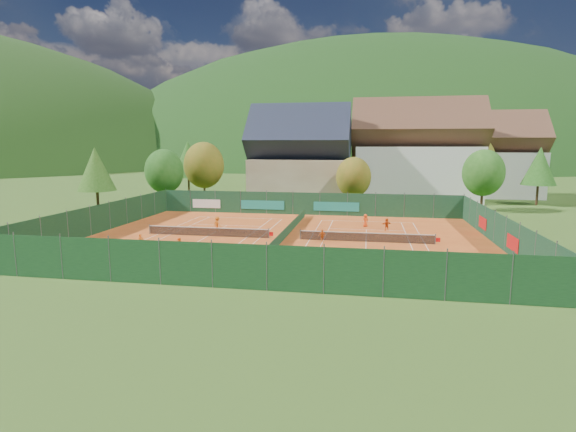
% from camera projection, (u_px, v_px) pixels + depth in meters
% --- Properties ---
extents(ground, '(600.00, 600.00, 0.00)m').
position_uv_depth(ground, '(284.00, 239.00, 44.62)').
color(ground, '#305219').
rests_on(ground, ground).
extents(clay_pad, '(40.00, 32.00, 0.01)m').
position_uv_depth(clay_pad, '(284.00, 239.00, 44.62)').
color(clay_pad, '#BA4D1B').
rests_on(clay_pad, ground).
extents(court_markings_left, '(11.03, 23.83, 0.00)m').
position_uv_depth(court_markings_left, '(208.00, 236.00, 45.99)').
color(court_markings_left, white).
rests_on(court_markings_left, ground).
extents(court_markings_right, '(11.03, 23.83, 0.00)m').
position_uv_depth(court_markings_right, '(366.00, 242.00, 43.24)').
color(court_markings_right, white).
rests_on(court_markings_right, ground).
extents(tennis_net_left, '(13.30, 0.10, 1.02)m').
position_uv_depth(tennis_net_left, '(209.00, 231.00, 45.89)').
color(tennis_net_left, '#59595B').
rests_on(tennis_net_left, ground).
extents(tennis_net_right, '(13.30, 0.10, 1.02)m').
position_uv_depth(tennis_net_right, '(368.00, 237.00, 43.13)').
color(tennis_net_right, '#59595B').
rests_on(tennis_net_right, ground).
extents(court_divider, '(0.03, 28.80, 1.00)m').
position_uv_depth(court_divider, '(284.00, 234.00, 44.54)').
color(court_divider, '#163C23').
rests_on(court_divider, ground).
extents(fence_north, '(40.00, 0.10, 3.00)m').
position_uv_depth(fence_north, '(303.00, 204.00, 60.02)').
color(fence_north, '#163D24').
rests_on(fence_north, ground).
extents(fence_south, '(40.00, 0.04, 3.00)m').
position_uv_depth(fence_south, '(239.00, 266.00, 28.82)').
color(fence_south, '#15391B').
rests_on(fence_south, ground).
extents(fence_west, '(0.04, 32.00, 3.00)m').
position_uv_depth(fence_west, '(100.00, 218.00, 47.83)').
color(fence_west, '#13341B').
rests_on(fence_west, ground).
extents(fence_east, '(0.09, 32.00, 3.00)m').
position_uv_depth(fence_east, '(499.00, 231.00, 40.99)').
color(fence_east, '#133520').
rests_on(fence_east, ground).
extents(chalet, '(16.20, 12.00, 16.00)m').
position_uv_depth(chalet, '(300.00, 161.00, 73.29)').
color(chalet, tan).
rests_on(chalet, ground).
extents(hotel_block_a, '(21.60, 11.00, 17.25)m').
position_uv_depth(hotel_block_a, '(416.00, 156.00, 75.73)').
color(hotel_block_a, silver).
rests_on(hotel_block_a, ground).
extents(hotel_block_b, '(17.28, 10.00, 15.50)m').
position_uv_depth(hotel_block_b, '(491.00, 160.00, 81.22)').
color(hotel_block_b, silver).
rests_on(hotel_block_b, ground).
extents(tree_west_front, '(5.72, 5.72, 8.69)m').
position_uv_depth(tree_west_front, '(164.00, 171.00, 67.03)').
color(tree_west_front, '#492F1A').
rests_on(tree_west_front, ground).
extents(tree_west_mid, '(6.44, 6.44, 9.78)m').
position_uv_depth(tree_west_mid, '(204.00, 165.00, 72.07)').
color(tree_west_mid, '#412A17').
rests_on(tree_west_mid, ground).
extents(tree_west_back, '(5.60, 5.60, 10.00)m').
position_uv_depth(tree_west_back, '(188.00, 159.00, 80.78)').
color(tree_west_back, '#4C331B').
rests_on(tree_west_back, ground).
extents(tree_center, '(5.01, 5.01, 7.60)m').
position_uv_depth(tree_center, '(354.00, 177.00, 64.25)').
color(tree_center, '#422C17').
rests_on(tree_center, ground).
extents(tree_east_front, '(5.72, 5.72, 8.69)m').
position_uv_depth(tree_east_front, '(483.00, 173.00, 62.99)').
color(tree_east_front, '#402717').
rests_on(tree_east_front, ground).
extents(tree_east_mid, '(5.04, 5.04, 9.00)m').
position_uv_depth(tree_east_mid, '(540.00, 166.00, 68.94)').
color(tree_east_mid, '#412817').
rests_on(tree_east_mid, ground).
extents(tree_west_side, '(5.04, 5.04, 9.00)m').
position_uv_depth(tree_west_side, '(96.00, 169.00, 60.18)').
color(tree_west_side, '#462B19').
rests_on(tree_west_side, ground).
extents(tree_east_back, '(7.15, 7.15, 10.86)m').
position_uv_depth(tree_east_back, '(473.00, 160.00, 77.99)').
color(tree_east_back, '#452B18').
rests_on(tree_east_back, ground).
extents(mountain_backdrop, '(820.00, 530.00, 242.00)m').
position_uv_depth(mountain_backdrop, '(400.00, 227.00, 272.96)').
color(mountain_backdrop, black).
rests_on(mountain_backdrop, ground).
extents(ball_hopper, '(0.34, 0.34, 0.80)m').
position_uv_depth(ball_hopper, '(426.00, 270.00, 31.45)').
color(ball_hopper, slate).
rests_on(ball_hopper, ground).
extents(loose_ball_0, '(0.07, 0.07, 0.07)m').
position_uv_depth(loose_ball_0, '(189.00, 244.00, 42.12)').
color(loose_ball_0, '#CCD833').
rests_on(loose_ball_0, ground).
extents(loose_ball_1, '(0.07, 0.07, 0.07)m').
position_uv_depth(loose_ball_1, '(327.00, 273.00, 32.62)').
color(loose_ball_1, '#CCD833').
rests_on(loose_ball_1, ground).
extents(loose_ball_2, '(0.07, 0.07, 0.07)m').
position_uv_depth(loose_ball_2, '(326.00, 228.00, 50.31)').
color(loose_ball_2, '#CCD833').
rests_on(loose_ball_2, ground).
extents(loose_ball_3, '(0.07, 0.07, 0.07)m').
position_uv_depth(loose_ball_3, '(285.00, 225.00, 52.14)').
color(loose_ball_3, '#CCD833').
rests_on(loose_ball_3, ground).
extents(player_left_near, '(0.59, 0.54, 1.36)m').
position_uv_depth(player_left_near, '(141.00, 241.00, 40.20)').
color(player_left_near, '#CA5412').
rests_on(player_left_near, ground).
extents(player_left_mid, '(0.74, 0.59, 1.47)m').
position_uv_depth(player_left_mid, '(180.00, 246.00, 37.98)').
color(player_left_mid, orange).
rests_on(player_left_mid, ground).
extents(player_left_far, '(1.17, 1.05, 1.57)m').
position_uv_depth(player_left_far, '(217.00, 224.00, 48.70)').
color(player_left_far, '#D55F12').
rests_on(player_left_far, ground).
extents(player_right_near, '(0.79, 0.63, 1.25)m').
position_uv_depth(player_right_near, '(322.00, 236.00, 43.07)').
color(player_right_near, '#CF5512').
rests_on(player_right_near, ground).
extents(player_right_far_a, '(0.84, 0.74, 1.46)m').
position_uv_depth(player_right_far_a, '(365.00, 220.00, 51.26)').
color(player_right_far_a, '#EC4A15').
rests_on(player_right_far_a, ground).
extents(player_right_far_b, '(1.27, 1.00, 1.35)m').
position_uv_depth(player_right_far_b, '(387.00, 224.00, 49.04)').
color(player_right_far_b, '#E15414').
rests_on(player_right_far_b, ground).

